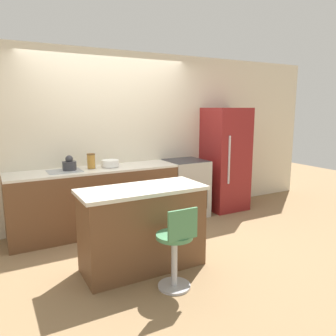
% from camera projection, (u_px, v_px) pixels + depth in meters
% --- Properties ---
extents(ground_plane, '(14.00, 14.00, 0.00)m').
position_uv_depth(ground_plane, '(128.00, 233.00, 4.65)').
color(ground_plane, '#8E704C').
extents(wall_back, '(8.00, 0.06, 2.60)m').
position_uv_depth(wall_back, '(110.00, 138.00, 4.98)').
color(wall_back, beige).
rests_on(wall_back, ground_plane).
extents(back_counter, '(2.36, 0.61, 0.92)m').
position_uv_depth(back_counter, '(96.00, 200.00, 4.68)').
color(back_counter, brown).
rests_on(back_counter, ground_plane).
extents(kitchen_island, '(1.36, 0.59, 0.91)m').
position_uv_depth(kitchen_island, '(143.00, 228.00, 3.58)').
color(kitchen_island, brown).
rests_on(kitchen_island, ground_plane).
extents(oven_range, '(0.63, 0.62, 0.92)m').
position_uv_depth(oven_range, '(185.00, 188.00, 5.39)').
color(oven_range, '#B7B2A8').
rests_on(oven_range, ground_plane).
extents(refrigerator, '(0.67, 0.66, 1.76)m').
position_uv_depth(refrigerator, '(225.00, 159.00, 5.68)').
color(refrigerator, maroon).
rests_on(refrigerator, ground_plane).
extents(stool_chair, '(0.36, 0.36, 0.85)m').
position_uv_depth(stool_chair, '(176.00, 249.00, 3.16)').
color(stool_chair, '#B7B7BC').
rests_on(stool_chair, ground_plane).
extents(kettle, '(0.19, 0.19, 0.20)m').
position_uv_depth(kettle, '(69.00, 164.00, 4.44)').
color(kettle, '#333338').
rests_on(kettle, back_counter).
extents(mixing_bowl, '(0.25, 0.25, 0.09)m').
position_uv_depth(mixing_bowl, '(110.00, 163.00, 4.72)').
color(mixing_bowl, white).
rests_on(mixing_bowl, back_counter).
extents(canister_jar, '(0.11, 0.11, 0.21)m').
position_uv_depth(canister_jar, '(91.00, 161.00, 4.58)').
color(canister_jar, '#B77F33').
rests_on(canister_jar, back_counter).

